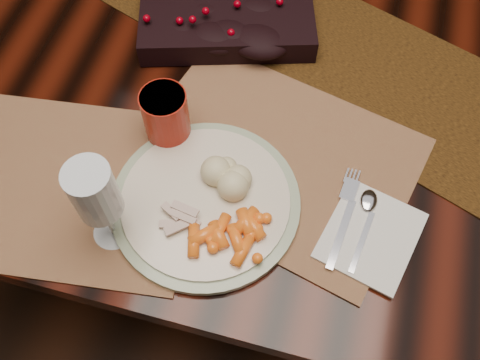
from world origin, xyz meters
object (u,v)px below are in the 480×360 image
(dinner_plate, at_px, (206,202))
(mashed_potatoes, at_px, (227,172))
(turkey_shreds, at_px, (178,218))
(centerpiece, at_px, (227,19))
(dining_table, at_px, (274,170))
(baby_carrots, at_px, (229,232))
(napkin, at_px, (371,235))
(red_cup, at_px, (166,117))
(placemat_main, at_px, (274,157))
(wine_glass, at_px, (101,206))

(dinner_plate, bearing_deg, mashed_potatoes, 61.51)
(turkey_shreds, bearing_deg, centerpiece, 95.12)
(dinner_plate, xyz_separation_m, mashed_potatoes, (0.02, 0.04, 0.03))
(dining_table, distance_m, baby_carrots, 0.54)
(dinner_plate, height_order, baby_carrots, baby_carrots)
(dinner_plate, bearing_deg, turkey_shreds, -123.58)
(turkey_shreds, height_order, napkin, turkey_shreds)
(dining_table, distance_m, red_cup, 0.50)
(mashed_potatoes, bearing_deg, placemat_main, 48.92)
(centerpiece, bearing_deg, wine_glass, -97.28)
(red_cup, relative_size, wine_glass, 0.57)
(placemat_main, distance_m, baby_carrots, 0.17)
(mashed_potatoes, bearing_deg, dinner_plate, -118.49)
(placemat_main, height_order, baby_carrots, baby_carrots)
(dining_table, xyz_separation_m, placemat_main, (0.03, -0.20, 0.38))
(dining_table, distance_m, centerpiece, 0.43)
(placemat_main, relative_size, mashed_potatoes, 5.01)
(dining_table, height_order, dinner_plate, dinner_plate)
(napkin, distance_m, wine_glass, 0.40)
(placemat_main, bearing_deg, napkin, -15.76)
(dining_table, bearing_deg, baby_carrots, -91.14)
(centerpiece, height_order, turkey_shreds, centerpiece)
(baby_carrots, relative_size, napkin, 0.74)
(dining_table, relative_size, centerpiece, 5.56)
(dinner_plate, distance_m, red_cup, 0.15)
(dining_table, relative_size, red_cup, 17.43)
(centerpiece, xyz_separation_m, placemat_main, (0.15, -0.25, -0.03))
(red_cup, bearing_deg, baby_carrots, -46.61)
(mashed_potatoes, distance_m, napkin, 0.24)
(baby_carrots, distance_m, napkin, 0.22)
(placemat_main, relative_size, wine_glass, 2.48)
(turkey_shreds, xyz_separation_m, red_cup, (-0.07, 0.16, 0.03))
(placemat_main, bearing_deg, wine_glass, -122.49)
(dining_table, xyz_separation_m, napkin, (0.20, -0.30, 0.38))
(dinner_plate, distance_m, napkin, 0.26)
(mashed_potatoes, bearing_deg, wine_glass, -139.80)
(red_cup, height_order, wine_glass, wine_glass)
(dining_table, xyz_separation_m, mashed_potatoes, (-0.04, -0.27, 0.42))
(centerpiece, relative_size, baby_carrots, 2.88)
(dining_table, xyz_separation_m, dinner_plate, (-0.06, -0.31, 0.39))
(dining_table, xyz_separation_m, baby_carrots, (-0.01, -0.36, 0.40))
(baby_carrots, height_order, turkey_shreds, baby_carrots)
(centerpiece, bearing_deg, dining_table, -23.91)
(dinner_plate, bearing_deg, red_cup, 131.41)
(baby_carrots, relative_size, turkey_shreds, 1.60)
(dining_table, distance_m, placemat_main, 0.43)
(napkin, bearing_deg, turkey_shreds, -154.24)
(centerpiece, relative_size, mashed_potatoes, 3.62)
(centerpiece, height_order, wine_glass, wine_glass)
(mashed_potatoes, xyz_separation_m, turkey_shreds, (-0.05, -0.09, -0.02))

